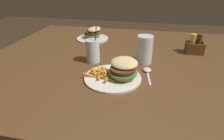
# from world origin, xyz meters

# --- Properties ---
(dining_table) EXTENTS (1.59, 1.31, 0.70)m
(dining_table) POSITION_xyz_m (0.00, 0.00, 0.60)
(dining_table) COLOR brown
(dining_table) RESTS_ON ground_plane
(meal_plate_near) EXTENTS (0.27, 0.27, 0.11)m
(meal_plate_near) POSITION_xyz_m (0.02, -0.24, 0.73)
(meal_plate_near) COLOR silver
(meal_plate_near) RESTS_ON dining_table
(beer_glass) EXTENTS (0.09, 0.09, 0.15)m
(beer_glass) POSITION_xyz_m (0.13, -0.02, 0.77)
(beer_glass) COLOR silver
(beer_glass) RESTS_ON dining_table
(juice_glass) EXTENTS (0.08, 0.08, 0.21)m
(juice_glass) POSITION_xyz_m (-0.15, -0.07, 0.76)
(juice_glass) COLOR silver
(juice_glass) RESTS_ON dining_table
(spoon) EXTENTS (0.05, 0.17, 0.01)m
(spoon) POSITION_xyz_m (0.16, -0.14, 0.71)
(spoon) COLOR silver
(spoon) RESTS_ON dining_table
(meal_plate_far) EXTENTS (0.24, 0.24, 0.10)m
(meal_plate_far) POSITION_xyz_m (-0.27, 0.32, 0.73)
(meal_plate_far) COLOR silver
(meal_plate_far) RESTS_ON dining_table
(condiment_caddy) EXTENTS (0.10, 0.08, 0.12)m
(condiment_caddy) POSITION_xyz_m (0.44, 0.18, 0.74)
(condiment_caddy) COLOR brown
(condiment_caddy) RESTS_ON dining_table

